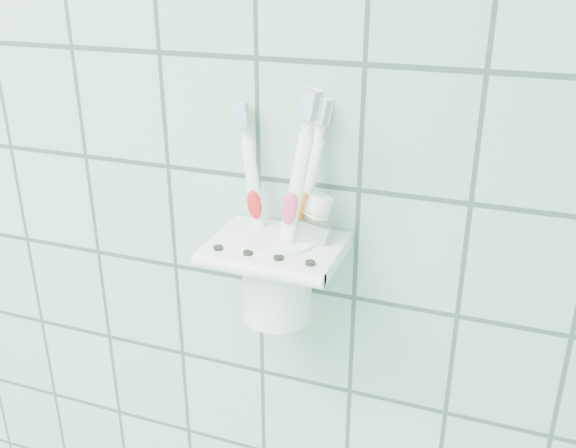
{
  "coord_description": "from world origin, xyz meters",
  "views": [
    {
      "loc": [
        0.84,
        0.65,
        1.57
      ],
      "look_at": [
        0.68,
        1.1,
        1.37
      ],
      "focal_mm": 40.0,
      "sensor_mm": 36.0,
      "label": 1
    }
  ],
  "objects_px": {
    "toothbrush_pink": "(269,211)",
    "toothbrush_orange": "(271,206)",
    "toothbrush_blue": "(280,213)",
    "holder_bracket": "(277,250)",
    "toothpaste_tube": "(284,248)",
    "cup": "(277,274)"
  },
  "relations": [
    {
      "from": "holder_bracket",
      "to": "toothpaste_tube",
      "type": "relative_size",
      "value": 0.91
    },
    {
      "from": "cup",
      "to": "toothpaste_tube",
      "type": "relative_size",
      "value": 0.64
    },
    {
      "from": "toothbrush_pink",
      "to": "toothbrush_orange",
      "type": "bearing_deg",
      "value": -67.36
    },
    {
      "from": "holder_bracket",
      "to": "toothbrush_orange",
      "type": "bearing_deg",
      "value": -117.69
    },
    {
      "from": "toothpaste_tube",
      "to": "toothbrush_orange",
      "type": "bearing_deg",
      "value": 164.58
    },
    {
      "from": "holder_bracket",
      "to": "toothbrush_pink",
      "type": "height_order",
      "value": "toothbrush_pink"
    },
    {
      "from": "holder_bracket",
      "to": "toothpaste_tube",
      "type": "xyz_separation_m",
      "value": [
        0.01,
        -0.01,
        0.01
      ]
    },
    {
      "from": "toothbrush_blue",
      "to": "toothbrush_orange",
      "type": "height_order",
      "value": "toothbrush_orange"
    },
    {
      "from": "toothbrush_orange",
      "to": "toothpaste_tube",
      "type": "xyz_separation_m",
      "value": [
        0.01,
        -0.0,
        -0.04
      ]
    },
    {
      "from": "toothbrush_pink",
      "to": "toothbrush_orange",
      "type": "xyz_separation_m",
      "value": [
        0.01,
        -0.02,
        0.01
      ]
    },
    {
      "from": "toothbrush_pink",
      "to": "toothbrush_blue",
      "type": "distance_m",
      "value": 0.02
    },
    {
      "from": "cup",
      "to": "toothbrush_orange",
      "type": "relative_size",
      "value": 0.39
    },
    {
      "from": "toothbrush_pink",
      "to": "toothbrush_blue",
      "type": "bearing_deg",
      "value": -46.36
    },
    {
      "from": "holder_bracket",
      "to": "toothbrush_blue",
      "type": "bearing_deg",
      "value": -42.11
    },
    {
      "from": "cup",
      "to": "toothbrush_blue",
      "type": "xyz_separation_m",
      "value": [
        0.01,
        -0.01,
        0.07
      ]
    },
    {
      "from": "cup",
      "to": "toothbrush_pink",
      "type": "xyz_separation_m",
      "value": [
        -0.01,
        0.01,
        0.06
      ]
    },
    {
      "from": "holder_bracket",
      "to": "toothbrush_pink",
      "type": "xyz_separation_m",
      "value": [
        -0.01,
        0.01,
        0.03
      ]
    },
    {
      "from": "toothpaste_tube",
      "to": "holder_bracket",
      "type": "bearing_deg",
      "value": 132.87
    },
    {
      "from": "toothbrush_pink",
      "to": "toothbrush_blue",
      "type": "xyz_separation_m",
      "value": [
        0.02,
        -0.01,
        0.01
      ]
    },
    {
      "from": "toothbrush_pink",
      "to": "cup",
      "type": "bearing_deg",
      "value": -35.55
    },
    {
      "from": "cup",
      "to": "toothbrush_blue",
      "type": "height_order",
      "value": "toothbrush_blue"
    },
    {
      "from": "holder_bracket",
      "to": "toothpaste_tube",
      "type": "distance_m",
      "value": 0.01
    }
  ]
}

